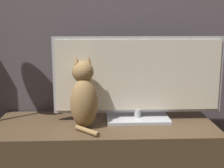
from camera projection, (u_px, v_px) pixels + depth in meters
name	position (u px, v px, depth m)	size (l,w,h in m)	color
tv_stand	(105.00, 157.00, 2.00)	(1.37, 0.56, 0.45)	brown
tv	(138.00, 79.00, 1.97)	(1.07, 0.24, 0.53)	#B7B7BC
cat	(84.00, 97.00, 1.85)	(0.19, 0.28, 0.43)	#997547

